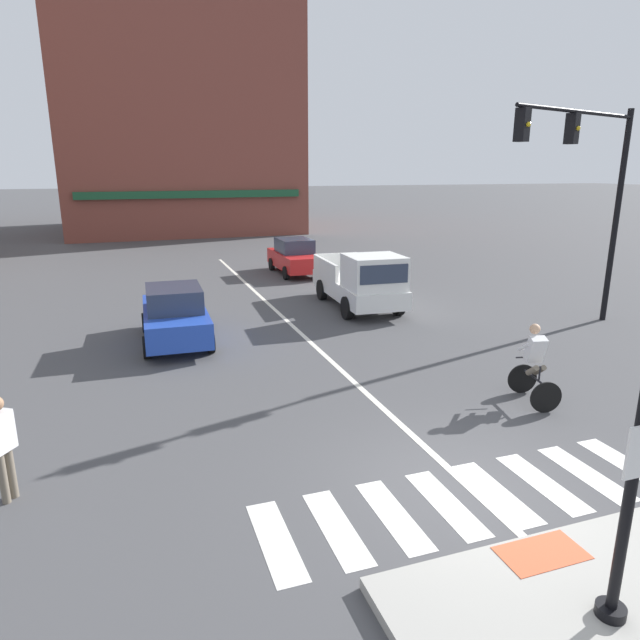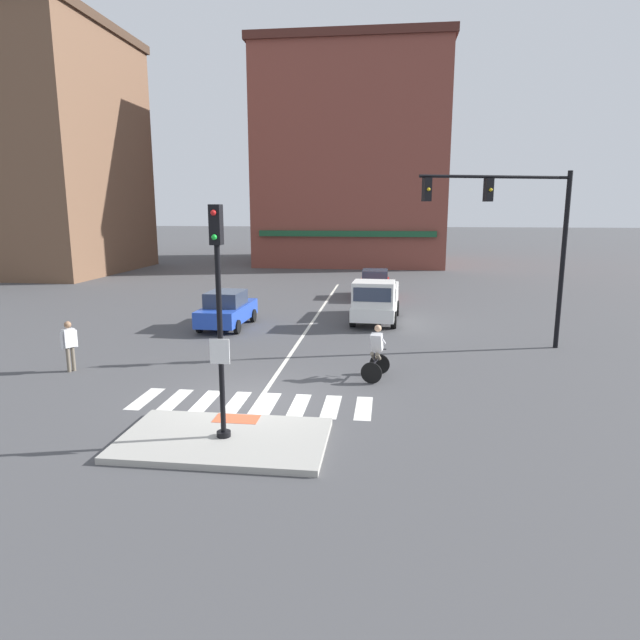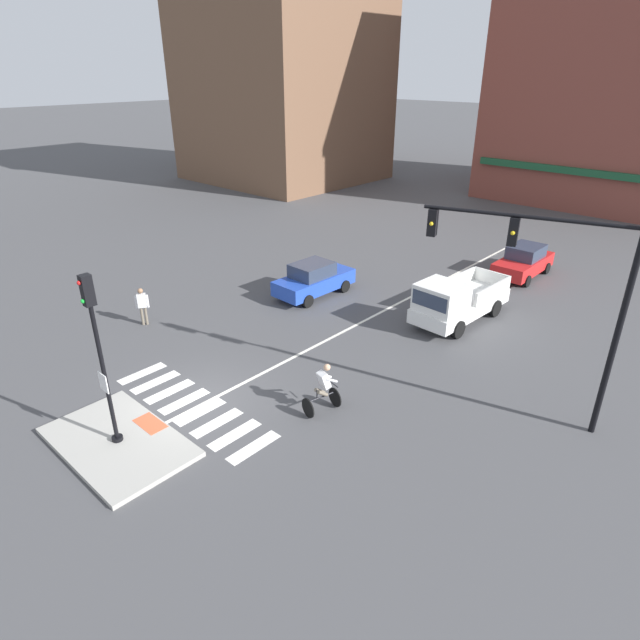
# 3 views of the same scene
# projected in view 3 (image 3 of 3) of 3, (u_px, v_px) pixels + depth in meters

# --- Properties ---
(ground_plane) EXTENTS (300.00, 300.00, 0.00)m
(ground_plane) POSITION_uv_depth(u_px,v_px,m) (199.00, 403.00, 17.53)
(ground_plane) COLOR #474749
(traffic_island) EXTENTS (4.67, 2.84, 0.15)m
(traffic_island) POSITION_uv_depth(u_px,v_px,m) (118.00, 442.00, 15.61)
(traffic_island) COLOR #A3A099
(traffic_island) RESTS_ON ground
(tactile_pad_front) EXTENTS (1.10, 0.60, 0.01)m
(tactile_pad_front) POSITION_uv_depth(u_px,v_px,m) (150.00, 423.00, 16.28)
(tactile_pad_front) COLOR #DB5B38
(tactile_pad_front) RESTS_ON traffic_island
(signal_pole) EXTENTS (0.44, 0.38, 5.16)m
(signal_pole) POSITION_uv_depth(u_px,v_px,m) (98.00, 347.00, 14.23)
(signal_pole) COLOR black
(signal_pole) RESTS_ON traffic_island
(crosswalk_stripe_a) EXTENTS (0.44, 1.80, 0.01)m
(crosswalk_stripe_a) POSITION_uv_depth(u_px,v_px,m) (142.00, 373.00, 19.22)
(crosswalk_stripe_a) COLOR silver
(crosswalk_stripe_a) RESTS_ON ground
(crosswalk_stripe_b) EXTENTS (0.44, 1.80, 0.01)m
(crosswalk_stripe_b) POSITION_uv_depth(u_px,v_px,m) (156.00, 382.00, 18.69)
(crosswalk_stripe_b) COLOR silver
(crosswalk_stripe_b) RESTS_ON ground
(crosswalk_stripe_c) EXTENTS (0.44, 1.80, 0.01)m
(crosswalk_stripe_c) POSITION_uv_depth(u_px,v_px,m) (170.00, 391.00, 18.16)
(crosswalk_stripe_c) COLOR silver
(crosswalk_stripe_c) RESTS_ON ground
(crosswalk_stripe_d) EXTENTS (0.44, 1.80, 0.01)m
(crosswalk_stripe_d) POSITION_uv_depth(u_px,v_px,m) (184.00, 401.00, 17.63)
(crosswalk_stripe_d) COLOR silver
(crosswalk_stripe_d) RESTS_ON ground
(crosswalk_stripe_e) EXTENTS (0.44, 1.80, 0.01)m
(crosswalk_stripe_e) POSITION_uv_depth(u_px,v_px,m) (200.00, 412.00, 17.09)
(crosswalk_stripe_e) COLOR silver
(crosswalk_stripe_e) RESTS_ON ground
(crosswalk_stripe_f) EXTENTS (0.44, 1.80, 0.01)m
(crosswalk_stripe_f) POSITION_uv_depth(u_px,v_px,m) (217.00, 423.00, 16.56)
(crosswalk_stripe_f) COLOR silver
(crosswalk_stripe_f) RESTS_ON ground
(crosswalk_stripe_g) EXTENTS (0.44, 1.80, 0.01)m
(crosswalk_stripe_g) POSITION_uv_depth(u_px,v_px,m) (235.00, 435.00, 16.03)
(crosswalk_stripe_g) COLOR silver
(crosswalk_stripe_g) RESTS_ON ground
(crosswalk_stripe_h) EXTENTS (0.44, 1.80, 0.01)m
(crosswalk_stripe_h) POSITION_uv_depth(u_px,v_px,m) (254.00, 447.00, 15.50)
(crosswalk_stripe_h) COLOR silver
(crosswalk_stripe_h) RESTS_ON ground
(lane_centre_line) EXTENTS (0.14, 28.00, 0.01)m
(lane_centre_line) POSITION_uv_depth(u_px,v_px,m) (383.00, 311.00, 24.09)
(lane_centre_line) COLOR silver
(lane_centre_line) RESTS_ON ground
(traffic_light_mast) EXTENTS (5.55, 1.97, 6.56)m
(traffic_light_mast) POSITION_uv_depth(u_px,v_px,m) (556.00, 281.00, 14.90)
(traffic_light_mast) COLOR black
(traffic_light_mast) RESTS_ON ground
(building_corner_left) EXTENTS (16.02, 15.07, 19.45)m
(building_corner_left) POSITION_uv_depth(u_px,v_px,m) (282.00, 69.00, 48.68)
(building_corner_left) COLOR brown
(building_corner_left) RESTS_ON ground
(building_corner_right) EXTENTS (17.52, 16.42, 19.60)m
(building_corner_right) POSITION_uv_depth(u_px,v_px,m) (633.00, 69.00, 41.07)
(building_corner_right) COLOR brown
(building_corner_right) RESTS_ON ground
(car_red_eastbound_distant) EXTENTS (1.86, 4.11, 1.64)m
(car_red_eastbound_distant) POSITION_uv_depth(u_px,v_px,m) (524.00, 261.00, 27.79)
(car_red_eastbound_distant) COLOR red
(car_red_eastbound_distant) RESTS_ON ground
(car_blue_westbound_far) EXTENTS (1.93, 4.14, 1.64)m
(car_blue_westbound_far) POSITION_uv_depth(u_px,v_px,m) (314.00, 279.00, 25.47)
(car_blue_westbound_far) COLOR #2347B7
(car_blue_westbound_far) RESTS_ON ground
(pickup_truck_white_eastbound_far) EXTENTS (2.25, 5.19, 2.08)m
(pickup_truck_white_eastbound_far) POSITION_uv_depth(u_px,v_px,m) (455.00, 302.00, 22.62)
(pickup_truck_white_eastbound_far) COLOR white
(pickup_truck_white_eastbound_far) RESTS_ON ground
(cyclist) EXTENTS (0.89, 1.21, 1.68)m
(cyclist) POSITION_uv_depth(u_px,v_px,m) (323.00, 388.00, 16.78)
(cyclist) COLOR black
(cyclist) RESTS_ON ground
(pedestrian_at_curb_left) EXTENTS (0.38, 0.48, 1.67)m
(pedestrian_at_curb_left) POSITION_uv_depth(u_px,v_px,m) (142.00, 304.00, 22.44)
(pedestrian_at_curb_left) COLOR #6B6051
(pedestrian_at_curb_left) RESTS_ON ground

